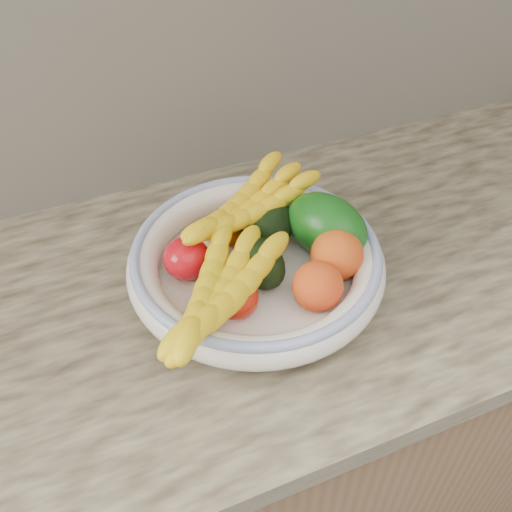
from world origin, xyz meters
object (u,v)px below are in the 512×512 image
Objects in this scene: green_mango at (326,226)px; banana_bunch_front at (219,297)px; banana_bunch_back at (246,211)px; fruit_bowl at (256,261)px.

green_mango reaches higher than banana_bunch_front.
banana_bunch_front is (-0.21, -0.08, 0.01)m from green_mango.
green_mango is at bearing -25.23° from banana_bunch_front.
green_mango is 0.51× the size of banana_bunch_back.
banana_bunch_front is at bearing -149.00° from banana_bunch_back.
green_mango is 0.46× the size of banana_bunch_front.
banana_bunch_front reaches higher than fruit_bowl.
green_mango is at bearing 2.40° from fruit_bowl.
fruit_bowl is at bearing -5.18° from banana_bunch_front.
banana_bunch_back is at bearing 9.33° from banana_bunch_front.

